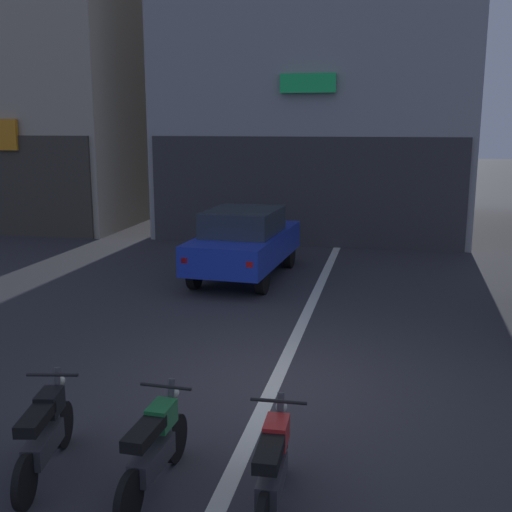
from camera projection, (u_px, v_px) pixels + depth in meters
The scene contains 7 objects.
ground_plane at pixel (274, 386), 8.71m from camera, with size 120.00×120.00×0.00m, color #333338.
lane_centre_line at pixel (322, 281), 14.44m from camera, with size 0.20×18.00×0.01m, color silver.
building_mid_block at pixel (324, 35), 21.58m from camera, with size 9.61×9.25×13.16m.
car_blue_crossing_near at pixel (245, 241), 14.59m from camera, with size 2.00×4.20×1.64m.
motorcycle_black_row_leftmost at pixel (45, 433), 6.44m from camera, with size 0.55×1.65×0.98m.
motorcycle_green_row_left_mid at pixel (155, 447), 6.15m from camera, with size 0.55×1.67×0.98m.
motorcycle_red_row_centre at pixel (273, 466), 5.81m from camera, with size 0.55×1.67×0.98m.
Camera 1 is at (1.48, -8.00, 3.58)m, focal length 43.88 mm.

